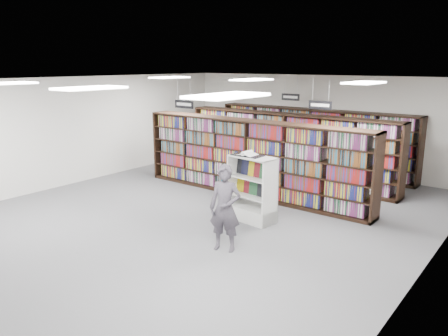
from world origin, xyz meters
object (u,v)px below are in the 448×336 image
Objects in this scene: endcap_display at (253,199)px; open_book at (247,154)px; bookshelf_row_near at (251,158)px; shopper at (225,208)px.

open_book reaches higher than endcap_display.
bookshelf_row_near is 1.98m from open_book.
shopper is at bearing -63.30° from bookshelf_row_near.
bookshelf_row_near is 4.57× the size of endcap_display.
endcap_display is 1.06m from open_book.
shopper is (1.67, -3.31, -0.19)m from bookshelf_row_near.
open_book is at bearing -164.21° from endcap_display.
bookshelf_row_near is 3.71m from shopper.
endcap_display is 2.18× the size of open_book.
endcap_display is at bearing -53.89° from bookshelf_row_near.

